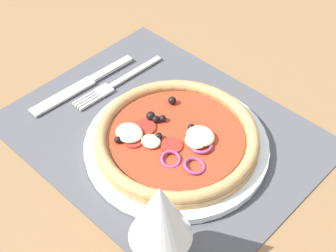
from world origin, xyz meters
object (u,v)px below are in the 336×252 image
fork (115,84)px  plate (177,145)px  knife (83,85)px  pizza (176,137)px  wine_glass (160,215)px

fork → plate: bearing=81.4°
plate → knife: (20.43, 0.69, -0.29)cm
fork → knife: (3.62, 3.85, 0.03)cm
fork → knife: knife is taller
pizza → fork: pizza is taller
plate → pizza: 1.64cm
pizza → wine_glass: wine_glass is taller
plate → fork: bearing=-10.6°
knife → fork: bearing=139.3°
fork → wine_glass: bearing=59.5°
pizza → knife: size_ratio=1.18×
knife → pizza: bearing=94.3°
plate → knife: size_ratio=1.33×
fork → pizza: bearing=81.2°
fork → knife: size_ratio=0.90×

